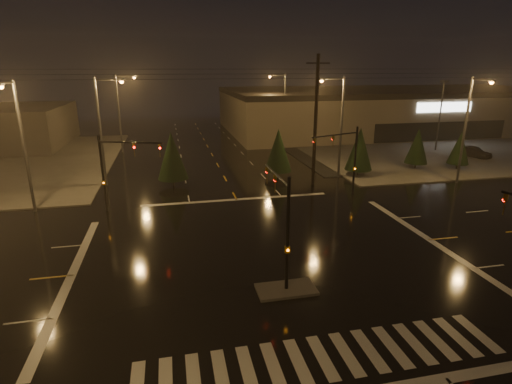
{
  "coord_description": "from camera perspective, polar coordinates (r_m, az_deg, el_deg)",
  "views": [
    {
      "loc": [
        -5.31,
        -21.08,
        10.82
      ],
      "look_at": [
        0.04,
        3.38,
        3.0
      ],
      "focal_mm": 28.0,
      "sensor_mm": 36.0,
      "label": 1
    }
  ],
  "objects": [
    {
      "name": "car_parked",
      "position": [
        57.32,
        28.66,
        5.09
      ],
      "size": [
        3.12,
        4.63,
        1.46
      ],
      "primitive_type": "imported",
      "rotation": [
        0.0,
        0.0,
        0.36
      ],
      "color": "black",
      "rests_on": "ground"
    },
    {
      "name": "conifer_0",
      "position": [
        42.46,
        14.57,
        6.01
      ],
      "size": [
        2.78,
        2.78,
        5.05
      ],
      "color": "black",
      "rests_on": "ground"
    },
    {
      "name": "conifer_4",
      "position": [
        40.62,
        3.2,
        6.01
      ],
      "size": [
        2.76,
        2.76,
        5.02
      ],
      "color": "black",
      "rests_on": "ground"
    },
    {
      "name": "signal_mast_ne",
      "position": [
        35.25,
        12.83,
        5.41
      ],
      "size": [
        4.84,
        1.86,
        6.0
      ],
      "color": "black",
      "rests_on": "ground"
    },
    {
      "name": "ground",
      "position": [
        24.28,
        1.63,
        -9.12
      ],
      "size": [
        140.0,
        140.0,
        0.0
      ],
      "primitive_type": "plane",
      "color": "black",
      "rests_on": "ground"
    },
    {
      "name": "streetlight_3",
      "position": [
        40.89,
        11.73,
        9.95
      ],
      "size": [
        2.77,
        0.32,
        10.0
      ],
      "color": "#38383A",
      "rests_on": "ground"
    },
    {
      "name": "utility_pole_1",
      "position": [
        37.81,
        8.5,
        10.04
      ],
      "size": [
        2.2,
        0.32,
        12.0
      ],
      "color": "black",
      "rests_on": "ground"
    },
    {
      "name": "streetlight_1",
      "position": [
        39.84,
        -20.98,
        8.98
      ],
      "size": [
        2.77,
        0.32,
        10.0
      ],
      "color": "#38383A",
      "rests_on": "ground"
    },
    {
      "name": "parking_lot",
      "position": [
        64.42,
        26.8,
        5.86
      ],
      "size": [
        50.0,
        24.0,
        0.08
      ],
      "primitive_type": "cube",
      "color": "black",
      "rests_on": "ground"
    },
    {
      "name": "stop_bar_far",
      "position": [
        34.27,
        -2.79,
        -1.07
      ],
      "size": [
        16.0,
        0.5,
        0.01
      ],
      "primitive_type": "cube",
      "color": "beige",
      "rests_on": "ground"
    },
    {
      "name": "signal_mast_nw",
      "position": [
        32.27,
        -19.53,
        3.76
      ],
      "size": [
        4.84,
        1.86,
        6.0
      ],
      "color": "black",
      "rests_on": "ground"
    },
    {
      "name": "streetlight_5",
      "position": [
        34.36,
        -30.53,
        6.57
      ],
      "size": [
        0.32,
        2.77,
        10.0
      ],
      "color": "#38383A",
      "rests_on": "ground"
    },
    {
      "name": "streetlight_6",
      "position": [
        42.56,
        28.04,
        8.58
      ],
      "size": [
        0.32,
        2.77,
        10.0
      ],
      "color": "#38383A",
      "rests_on": "ground"
    },
    {
      "name": "conifer_3",
      "position": [
        38.34,
        -11.91,
        5.11
      ],
      "size": [
        2.87,
        2.87,
        5.18
      ],
      "color": "black",
      "rests_on": "ground"
    },
    {
      "name": "retail_building",
      "position": [
        78.56,
        18.98,
        11.33
      ],
      "size": [
        60.2,
        28.3,
        7.2
      ],
      "color": "#746B53",
      "rests_on": "ground"
    },
    {
      "name": "streetlight_4",
      "position": [
        59.62,
        3.86,
        12.48
      ],
      "size": [
        2.77,
        0.32,
        10.0
      ],
      "color": "#38383A",
      "rests_on": "ground"
    },
    {
      "name": "conifer_2",
      "position": [
        49.06,
        27.08,
        5.65
      ],
      "size": [
        2.26,
        2.26,
        4.24
      ],
      "color": "black",
      "rests_on": "ground"
    },
    {
      "name": "conifer_1",
      "position": [
        47.49,
        22.07,
        6.14
      ],
      "size": [
        2.46,
        2.46,
        4.55
      ],
      "color": "black",
      "rests_on": "ground"
    },
    {
      "name": "streetlight_2",
      "position": [
        55.62,
        -18.72,
        11.28
      ],
      "size": [
        2.77,
        0.32,
        10.0
      ],
      "color": "#38383A",
      "rests_on": "ground"
    },
    {
      "name": "crosswalk",
      "position": [
        17.06,
        9.49,
        -22.27
      ],
      "size": [
        15.0,
        2.6,
        0.01
      ],
      "primitive_type": "cube",
      "color": "beige",
      "rests_on": "ground"
    },
    {
      "name": "median_island",
      "position": [
        20.86,
        4.34,
        -13.7
      ],
      "size": [
        3.0,
        1.6,
        0.15
      ],
      "primitive_type": "cube",
      "color": "#42403B",
      "rests_on": "ground"
    },
    {
      "name": "signal_mast_median",
      "position": [
        20.06,
        3.83,
        -3.32
      ],
      "size": [
        0.25,
        4.59,
        6.0
      ],
      "color": "black",
      "rests_on": "ground"
    },
    {
      "name": "sidewalk_ne",
      "position": [
        63.02,
        22.11,
        6.25
      ],
      "size": [
        36.0,
        36.0,
        0.12
      ],
      "primitive_type": "cube",
      "color": "#42403B",
      "rests_on": "ground"
    }
  ]
}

